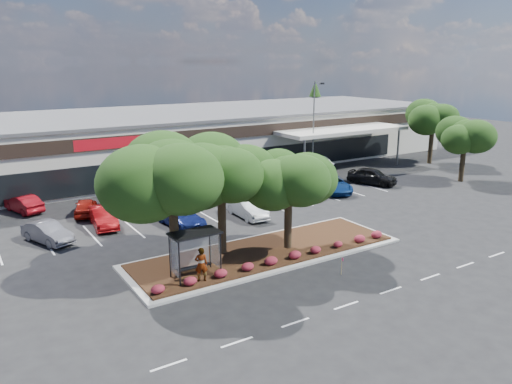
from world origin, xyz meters
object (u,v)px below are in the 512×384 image
light_pole (314,135)px  car_0 (47,232)px  car_1 (103,217)px  survey_stake (342,264)px

light_pole → car_0: (-28.15, -6.52, -3.71)m
car_0 → car_1: size_ratio=0.94×
light_pole → car_0: size_ratio=2.33×
car_1 → light_pole: bearing=18.4°
car_1 → car_0: bearing=-156.1°
car_0 → car_1: (4.15, 1.32, 0.04)m
survey_stake → car_1: size_ratio=0.23×
car_0 → light_pole: bearing=-9.0°
light_pole → survey_stake: (-14.83, -21.26, -3.75)m
light_pole → car_1: bearing=-167.8°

